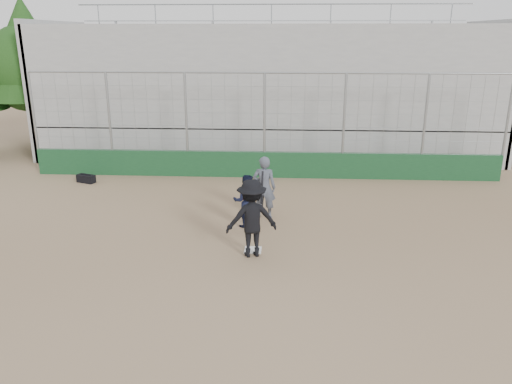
# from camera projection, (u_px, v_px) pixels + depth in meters

# --- Properties ---
(ground) EXTENTS (90.00, 90.00, 0.00)m
(ground) POSITION_uv_depth(u_px,v_px,m) (253.00, 250.00, 12.95)
(ground) COLOR brown
(ground) RESTS_ON ground
(home_plate) EXTENTS (0.44, 0.44, 0.02)m
(home_plate) POSITION_uv_depth(u_px,v_px,m) (253.00, 250.00, 12.94)
(home_plate) COLOR white
(home_plate) RESTS_ON ground
(backstop) EXTENTS (18.10, 0.25, 4.04)m
(backstop) POSITION_uv_depth(u_px,v_px,m) (264.00, 153.00, 19.32)
(backstop) COLOR #123B1D
(backstop) RESTS_ON ground
(bleachers) EXTENTS (20.25, 6.70, 6.98)m
(bleachers) POSITION_uv_depth(u_px,v_px,m) (269.00, 88.00, 23.43)
(bleachers) COLOR gray
(bleachers) RESTS_ON ground
(tree_left) EXTENTS (4.48, 4.48, 7.00)m
(tree_left) POSITION_uv_depth(u_px,v_px,m) (27.00, 56.00, 22.69)
(tree_left) COLOR #3B2615
(tree_left) RESTS_ON ground
(batter_at_plate) EXTENTS (1.43, 1.04, 2.12)m
(batter_at_plate) POSITION_uv_depth(u_px,v_px,m) (252.00, 218.00, 12.38)
(batter_at_plate) COLOR black
(batter_at_plate) RESTS_ON ground
(catcher_crouched) EXTENTS (0.81, 0.65, 1.07)m
(catcher_crouched) POSITION_uv_depth(u_px,v_px,m) (246.00, 210.00, 14.37)
(catcher_crouched) COLOR black
(catcher_crouched) RESTS_ON ground
(umpire) EXTENTS (0.76, 0.55, 1.74)m
(umpire) POSITION_uv_depth(u_px,v_px,m) (264.00, 191.00, 15.00)
(umpire) COLOR #474D5A
(umpire) RESTS_ON ground
(equipment_bag) EXTENTS (0.76, 0.54, 0.34)m
(equipment_bag) POSITION_uv_depth(u_px,v_px,m) (86.00, 179.00, 18.82)
(equipment_bag) COLOR black
(equipment_bag) RESTS_ON ground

